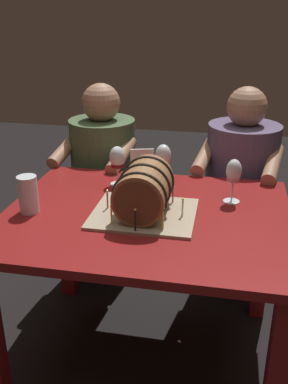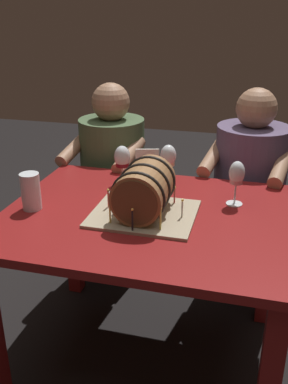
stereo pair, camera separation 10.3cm
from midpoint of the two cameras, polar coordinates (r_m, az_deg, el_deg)
ground_plane at (r=2.18m, az=1.76°, el=-20.41°), size 8.00×8.00×0.00m
dining_table at (r=1.82m, az=1.99°, el=-6.10°), size 1.16×0.92×0.73m
barrel_cake at (r=1.71m, az=1.73°, el=-0.04°), size 0.41×0.35×0.22m
wine_glass_white at (r=2.03m, az=4.65°, el=4.52°), size 0.07×0.07×0.19m
wine_glass_red at (r=2.01m, az=-1.40°, el=4.37°), size 0.07×0.07×0.19m
wine_glass_rose at (r=1.84m, az=13.60°, el=2.10°), size 0.07×0.07×0.19m
beer_pint at (r=1.82m, az=-13.01°, el=-0.05°), size 0.08×0.08×0.15m
menu_card at (r=2.06m, az=1.86°, el=3.52°), size 0.11×0.04×0.16m
person_seated_left at (r=2.55m, az=-2.93°, el=0.76°), size 0.44×0.51×1.13m
person_seated_right at (r=2.44m, az=14.55°, el=-0.80°), size 0.48×0.54×1.14m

